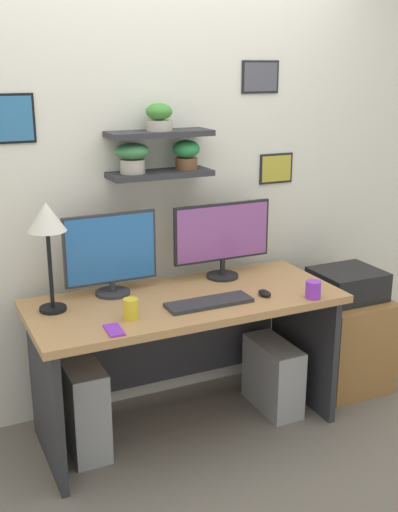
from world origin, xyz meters
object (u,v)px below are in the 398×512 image
(desk, at_px, (182,332))
(pen_cup, at_px, (131,309))
(keyboard, at_px, (209,303))
(cell_phone, at_px, (114,330))
(computer_tower_left, at_px, (83,406))
(drawer_cabinet, at_px, (343,341))
(monitor_right, at_px, (222,236))
(desk_lamp, at_px, (47,225))
(monitor_left, at_px, (111,253))
(computer_mouse, at_px, (265,293))
(coffee_mug, at_px, (313,290))
(printer, at_px, (347,284))
(computer_tower_right, at_px, (273,375))

(desk, distance_m, pen_cup, 0.48)
(keyboard, distance_m, cell_phone, 0.54)
(desk, distance_m, cell_phone, 0.59)
(computer_tower_left, bearing_deg, drawer_cabinet, 0.29)
(monitor_right, xyz_separation_m, desk_lamp, (-0.97, -0.10, 0.19))
(monitor_left, relative_size, pen_cup, 4.87)
(computer_mouse, bearing_deg, coffee_mug, -32.16)
(monitor_right, bearing_deg, computer_tower_left, -168.73)
(coffee_mug, bearing_deg, keyboard, 164.65)
(computer_mouse, bearing_deg, monitor_left, 152.45)
(desk, bearing_deg, printer, -0.15)
(cell_phone, bearing_deg, computer_mouse, 9.80)
(printer, relative_size, computer_tower_left, 0.80)
(computer_tower_left, bearing_deg, printer, 0.29)
(desk_lamp, xyz_separation_m, printer, (1.73, -0.06, -0.53))
(keyboard, relative_size, computer_tower_right, 1.10)
(computer_mouse, relative_size, desk_lamp, 0.17)
(keyboard, distance_m, drawer_cabinet, 1.13)
(monitor_left, bearing_deg, desk, -26.93)
(keyboard, height_order, computer_tower_right, keyboard)
(computer_tower_left, height_order, computer_tower_right, computer_tower_left)
(computer_mouse, height_order, cell_phone, computer_mouse)
(monitor_left, xyz_separation_m, computer_mouse, (0.70, -0.37, -0.21))
(drawer_cabinet, bearing_deg, computer_tower_left, -179.71)
(monitor_left, bearing_deg, computer_tower_right, -15.41)
(desk, xyz_separation_m, computer_tower_right, (0.53, -0.07, -0.34))
(computer_mouse, xyz_separation_m, pen_cup, (-0.73, 0.00, 0.04))
(monitor_left, bearing_deg, cell_phone, -106.83)
(computer_tower_right, bearing_deg, printer, 7.34)
(cell_phone, relative_size, computer_tower_right, 0.35)
(printer, bearing_deg, monitor_left, 173.23)
(monitor_right, relative_size, keyboard, 1.30)
(desk, distance_m, drawer_cabinet, 1.11)
(desk, bearing_deg, computer_mouse, -28.06)
(drawer_cabinet, bearing_deg, desk, 179.85)
(drawer_cabinet, relative_size, computer_tower_left, 1.18)
(desk, distance_m, printer, 1.08)
(cell_phone, height_order, computer_tower_left, cell_phone)
(computer_tower_right, bearing_deg, computer_mouse, -139.50)
(cell_phone, bearing_deg, keyboard, 15.05)
(drawer_cabinet, relative_size, printer, 1.48)
(desk, bearing_deg, drawer_cabinet, -0.15)
(keyboard, relative_size, pen_cup, 4.40)
(pen_cup, xyz_separation_m, printer, (1.42, 0.20, -0.15))
(cell_phone, xyz_separation_m, printer, (1.54, 0.30, -0.11))
(monitor_right, distance_m, cell_phone, 0.94)
(cell_phone, xyz_separation_m, coffee_mug, (1.05, -0.03, 0.04))
(monitor_right, distance_m, computer_tower_left, 1.16)
(monitor_left, relative_size, monitor_right, 0.85)
(monitor_right, bearing_deg, desk, -153.07)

